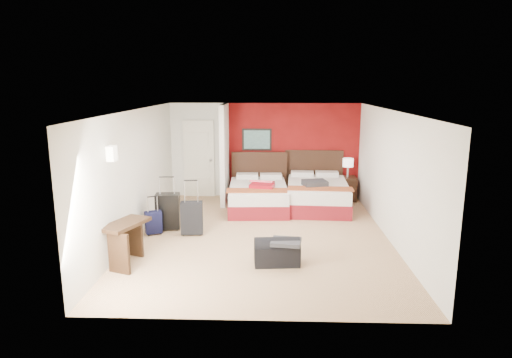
{
  "coord_description": "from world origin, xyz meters",
  "views": [
    {
      "loc": [
        0.19,
        -8.48,
        3.0
      ],
      "look_at": [
        -0.14,
        0.8,
        1.0
      ],
      "focal_mm": 31.21,
      "sensor_mm": 36.0,
      "label": 1
    }
  ],
  "objects_px": {
    "bed_left": "(258,197)",
    "nightstand": "(347,189)",
    "red_suitcase_open": "(262,184)",
    "table_lamp": "(348,168)",
    "duffel_bag": "(277,253)",
    "bed_right": "(317,196)",
    "suitcase_black": "(168,212)",
    "desk": "(126,243)",
    "suitcase_navy": "(154,224)",
    "suitcase_charcoal": "(192,219)"
  },
  "relations": [
    {
      "from": "bed_left",
      "to": "suitcase_navy",
      "type": "relative_size",
      "value": 4.43
    },
    {
      "from": "red_suitcase_open",
      "to": "suitcase_black",
      "type": "xyz_separation_m",
      "value": [
        -1.93,
        -1.51,
        -0.27
      ]
    },
    {
      "from": "bed_left",
      "to": "duffel_bag",
      "type": "height_order",
      "value": "bed_left"
    },
    {
      "from": "nightstand",
      "to": "desk",
      "type": "height_order",
      "value": "desk"
    },
    {
      "from": "bed_left",
      "to": "nightstand",
      "type": "distance_m",
      "value": 2.47
    },
    {
      "from": "table_lamp",
      "to": "duffel_bag",
      "type": "relative_size",
      "value": 0.64
    },
    {
      "from": "nightstand",
      "to": "suitcase_navy",
      "type": "relative_size",
      "value": 1.4
    },
    {
      "from": "suitcase_navy",
      "to": "suitcase_black",
      "type": "bearing_deg",
      "value": 29.26
    },
    {
      "from": "nightstand",
      "to": "table_lamp",
      "type": "height_order",
      "value": "table_lamp"
    },
    {
      "from": "duffel_bag",
      "to": "suitcase_charcoal",
      "type": "bearing_deg",
      "value": 134.68
    },
    {
      "from": "suitcase_charcoal",
      "to": "desk",
      "type": "distance_m",
      "value": 1.75
    },
    {
      "from": "table_lamp",
      "to": "desk",
      "type": "relative_size",
      "value": 0.55
    },
    {
      "from": "nightstand",
      "to": "suitcase_navy",
      "type": "xyz_separation_m",
      "value": [
        -4.36,
        -2.85,
        -0.09
      ]
    },
    {
      "from": "bed_left",
      "to": "suitcase_navy",
      "type": "distance_m",
      "value": 2.83
    },
    {
      "from": "table_lamp",
      "to": "red_suitcase_open",
      "type": "bearing_deg",
      "value": -155.32
    },
    {
      "from": "bed_left",
      "to": "table_lamp",
      "type": "distance_m",
      "value": 2.53
    },
    {
      "from": "bed_right",
      "to": "suitcase_black",
      "type": "xyz_separation_m",
      "value": [
        -3.28,
        -1.75,
        0.05
      ]
    },
    {
      "from": "nightstand",
      "to": "duffel_bag",
      "type": "bearing_deg",
      "value": -113.54
    },
    {
      "from": "suitcase_charcoal",
      "to": "suitcase_navy",
      "type": "height_order",
      "value": "suitcase_charcoal"
    },
    {
      "from": "bed_right",
      "to": "table_lamp",
      "type": "height_order",
      "value": "table_lamp"
    },
    {
      "from": "bed_left",
      "to": "red_suitcase_open",
      "type": "relative_size",
      "value": 2.59
    },
    {
      "from": "red_suitcase_open",
      "to": "table_lamp",
      "type": "height_order",
      "value": "table_lamp"
    },
    {
      "from": "suitcase_charcoal",
      "to": "duffel_bag",
      "type": "xyz_separation_m",
      "value": [
        1.7,
        -1.46,
        -0.13
      ]
    },
    {
      "from": "bed_right",
      "to": "desk",
      "type": "xyz_separation_m",
      "value": [
        -3.56,
        -3.6,
        0.06
      ]
    },
    {
      "from": "red_suitcase_open",
      "to": "table_lamp",
      "type": "relative_size",
      "value": 1.58
    },
    {
      "from": "bed_right",
      "to": "suitcase_black",
      "type": "height_order",
      "value": "suitcase_black"
    },
    {
      "from": "table_lamp",
      "to": "bed_left",
      "type": "bearing_deg",
      "value": -158.4
    },
    {
      "from": "bed_left",
      "to": "red_suitcase_open",
      "type": "xyz_separation_m",
      "value": [
        0.1,
        -0.1,
        0.35
      ]
    },
    {
      "from": "suitcase_charcoal",
      "to": "desk",
      "type": "relative_size",
      "value": 0.73
    },
    {
      "from": "bed_left",
      "to": "suitcase_charcoal",
      "type": "bearing_deg",
      "value": -126.23
    },
    {
      "from": "nightstand",
      "to": "suitcase_black",
      "type": "xyz_separation_m",
      "value": [
        -4.13,
        -2.52,
        0.06
      ]
    },
    {
      "from": "nightstand",
      "to": "table_lamp",
      "type": "bearing_deg",
      "value": 0.0
    },
    {
      "from": "table_lamp",
      "to": "suitcase_charcoal",
      "type": "bearing_deg",
      "value": -141.63
    },
    {
      "from": "table_lamp",
      "to": "duffel_bag",
      "type": "distance_m",
      "value": 4.73
    },
    {
      "from": "table_lamp",
      "to": "duffel_bag",
      "type": "height_order",
      "value": "table_lamp"
    },
    {
      "from": "bed_right",
      "to": "duffel_bag",
      "type": "distance_m",
      "value": 3.67
    },
    {
      "from": "desk",
      "to": "suitcase_navy",
      "type": "bearing_deg",
      "value": 108.73
    },
    {
      "from": "red_suitcase_open",
      "to": "nightstand",
      "type": "distance_m",
      "value": 2.44
    },
    {
      "from": "table_lamp",
      "to": "desk",
      "type": "height_order",
      "value": "table_lamp"
    },
    {
      "from": "bed_right",
      "to": "suitcase_navy",
      "type": "distance_m",
      "value": 4.08
    },
    {
      "from": "bed_left",
      "to": "red_suitcase_open",
      "type": "distance_m",
      "value": 0.37
    },
    {
      "from": "bed_left",
      "to": "table_lamp",
      "type": "relative_size",
      "value": 4.08
    },
    {
      "from": "suitcase_charcoal",
      "to": "desk",
      "type": "bearing_deg",
      "value": -125.13
    },
    {
      "from": "bed_right",
      "to": "suitcase_navy",
      "type": "bearing_deg",
      "value": -146.39
    },
    {
      "from": "suitcase_navy",
      "to": "suitcase_charcoal",
      "type": "bearing_deg",
      "value": -24.62
    },
    {
      "from": "duffel_bag",
      "to": "desk",
      "type": "xyz_separation_m",
      "value": [
        -2.54,
        -0.08,
        0.18
      ]
    },
    {
      "from": "suitcase_black",
      "to": "suitcase_navy",
      "type": "distance_m",
      "value": 0.42
    },
    {
      "from": "desk",
      "to": "duffel_bag",
      "type": "bearing_deg",
      "value": 22.64
    },
    {
      "from": "suitcase_black",
      "to": "desk",
      "type": "distance_m",
      "value": 1.87
    },
    {
      "from": "duffel_bag",
      "to": "table_lamp",
      "type": "bearing_deg",
      "value": 61.75
    }
  ]
}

